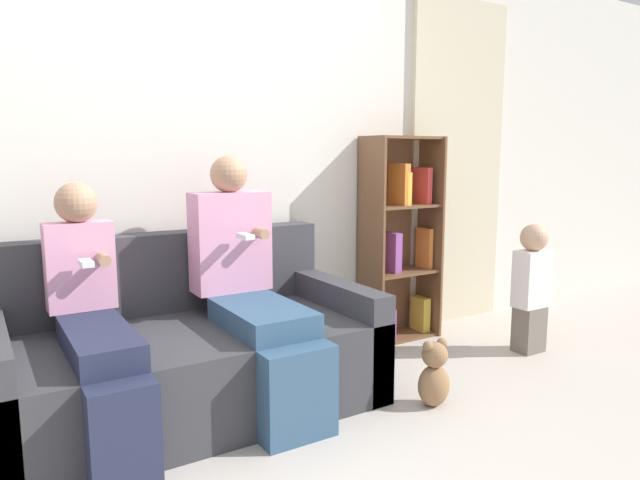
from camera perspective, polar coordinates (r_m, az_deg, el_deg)
name	(u,v)px	position (r m, az deg, el deg)	size (l,w,h in m)	color
ground_plane	(277,446)	(2.58, -4.36, -19.86)	(14.00, 14.00, 0.00)	#BCB2A8
back_wall	(185,146)	(3.24, -13.33, 9.14)	(10.00, 0.06, 2.55)	silver
curtain_panel	(457,165)	(4.29, 13.56, 7.33)	(0.86, 0.04, 2.31)	beige
couch	(187,355)	(2.88, -13.17, -11.16)	(1.76, 0.92, 0.83)	#38383D
adult_seated	(251,282)	(2.81, -6.95, -4.18)	(0.40, 0.86, 1.22)	#335170
child_seated	(95,318)	(2.58, -21.59, -7.23)	(0.29, 0.89, 1.11)	#232842
toddler_standing	(531,286)	(3.78, 20.39, -4.30)	(0.22, 0.17, 0.81)	#70665B
bookshelf	(399,239)	(3.85, 7.88, 0.07)	(0.52, 0.28, 1.35)	brown
teddy_bear	(434,375)	(2.92, 11.34, -13.10)	(0.17, 0.14, 0.34)	#936B47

